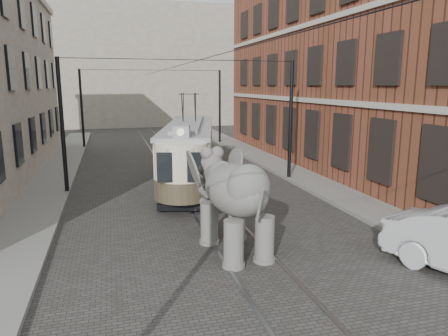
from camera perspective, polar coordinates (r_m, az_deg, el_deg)
name	(u,v)px	position (r m, az deg, el deg)	size (l,w,h in m)	color
ground	(222,226)	(14.53, -0.28, -7.99)	(120.00, 120.00, 0.00)	#3C3A37
tram_rails	(222,226)	(14.52, -0.28, -7.94)	(1.54, 80.00, 0.02)	slate
sidewalk_right	(372,210)	(17.00, 19.74, -5.51)	(2.00, 60.00, 0.15)	slate
sidewalk_left	(18,242)	(14.36, -26.55, -9.16)	(2.00, 60.00, 0.15)	slate
brick_building	(361,65)	(26.61, 18.36, 13.37)	(8.00, 26.00, 12.00)	brown
distant_block	(137,67)	(53.40, -11.86, 13.49)	(28.00, 10.00, 14.00)	gray
catenary	(189,126)	(18.63, -4.91, 5.74)	(11.00, 30.20, 6.00)	black
tram	(190,138)	(20.92, -4.78, 4.18)	(2.30, 11.14, 4.42)	beige
elephant	(236,204)	(11.94, 1.60, -5.00)	(2.61, 4.74, 2.90)	#5C5955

